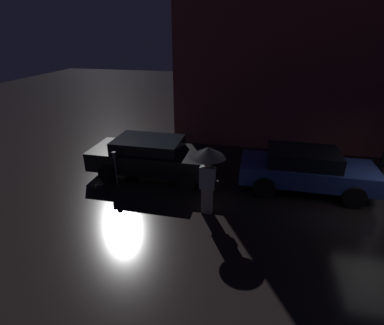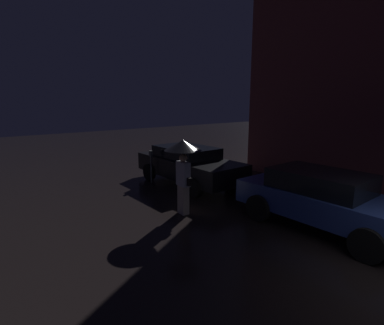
{
  "view_description": "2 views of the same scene",
  "coord_description": "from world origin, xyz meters",
  "px_view_note": "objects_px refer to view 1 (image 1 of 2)",
  "views": [
    {
      "loc": [
        -4.36,
        -8.29,
        5.1
      ],
      "look_at": [
        -6.31,
        0.5,
        1.04
      ],
      "focal_mm": 28.0,
      "sensor_mm": 36.0,
      "label": 1
    },
    {
      "loc": [
        0.86,
        -5.6,
        3.16
      ],
      "look_at": [
        -6.87,
        0.62,
        1.1
      ],
      "focal_mm": 28.0,
      "sensor_mm": 36.0,
      "label": 2
    }
  ],
  "objects_px": {
    "parked_car_black": "(153,156)",
    "pedestrian_with_umbrella": "(208,163)",
    "parking_meter": "(115,165)",
    "parked_car_blue": "(305,169)"
  },
  "relations": [
    {
      "from": "parked_car_blue",
      "to": "pedestrian_with_umbrella",
      "type": "height_order",
      "value": "pedestrian_with_umbrella"
    },
    {
      "from": "parked_car_black",
      "to": "parking_meter",
      "type": "distance_m",
      "value": 1.46
    },
    {
      "from": "pedestrian_with_umbrella",
      "to": "parking_meter",
      "type": "relative_size",
      "value": 1.66
    },
    {
      "from": "parked_car_blue",
      "to": "pedestrian_with_umbrella",
      "type": "distance_m",
      "value": 3.74
    },
    {
      "from": "parked_car_black",
      "to": "parked_car_blue",
      "type": "relative_size",
      "value": 1.07
    },
    {
      "from": "pedestrian_with_umbrella",
      "to": "parking_meter",
      "type": "distance_m",
      "value": 3.64
    },
    {
      "from": "parking_meter",
      "to": "pedestrian_with_umbrella",
      "type": "bearing_deg",
      "value": -16.36
    },
    {
      "from": "parked_car_black",
      "to": "pedestrian_with_umbrella",
      "type": "xyz_separation_m",
      "value": [
        2.41,
        -2.08,
        0.89
      ]
    },
    {
      "from": "parked_car_black",
      "to": "pedestrian_with_umbrella",
      "type": "distance_m",
      "value": 3.3
    },
    {
      "from": "parked_car_black",
      "to": "pedestrian_with_umbrella",
      "type": "height_order",
      "value": "pedestrian_with_umbrella"
    }
  ]
}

